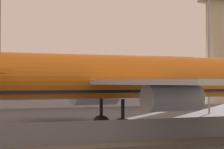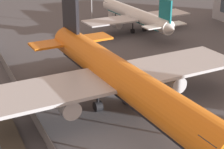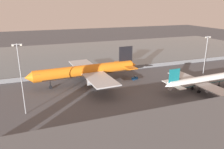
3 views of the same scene
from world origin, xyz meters
name	(u,v)px [view 3 (image 3 of 3)]	position (x,y,z in m)	size (l,w,h in m)	color
ground_plane	(105,83)	(0.00, 0.00, 0.00)	(500.00, 500.00, 0.00)	#4C4C51
waterfront_lagoon	(75,54)	(0.00, -71.00, 0.00)	(320.00, 98.00, 0.01)	slate
shoreline_seawall	(93,71)	(0.00, -20.50, 0.25)	(320.00, 3.00, 0.50)	#474238
perimeter_fence	(95,72)	(0.00, -16.00, 1.15)	(280.00, 0.10, 2.30)	slate
cargo_jet_orange	(87,71)	(7.99, -2.18, 6.35)	(54.68, 46.64, 16.64)	orange
passenger_jet_white_teal	(200,81)	(-35.69, 24.14, 4.48)	(38.20, 32.51, 11.74)	white
baggage_tug	(135,78)	(-15.82, 0.71, 0.81)	(3.55, 2.60, 1.80)	#19519E
apron_light_mast_apron_west	(21,77)	(36.00, 20.17, 13.64)	(3.20, 0.40, 24.66)	#93969B
apron_light_mast_apron_east	(205,57)	(-46.16, 14.71, 12.46)	(3.20, 0.40, 22.34)	#93969B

